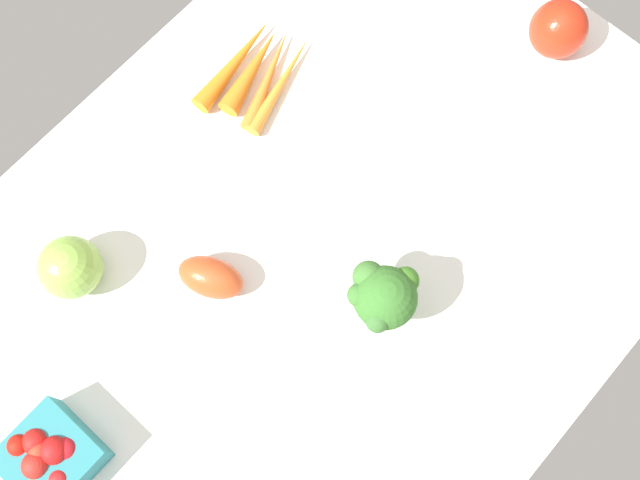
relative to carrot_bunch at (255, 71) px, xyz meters
The scene contains 7 objects.
tablecloth 26.20cm from the carrot_bunch, 118.04° to the right, with size 104.00×76.00×2.00cm, color white.
carrot_bunch is the anchor object (origin of this frame).
broccoli_head 37.24cm from the carrot_bunch, 111.53° to the right, with size 9.09×8.91×10.77cm.
roma_tomato 29.97cm from the carrot_bunch, 147.16° to the right, with size 8.47×5.01×5.01cm, color #D24B23.
bell_pepper_red 41.70cm from the carrot_bunch, 41.46° to the right, with size 7.84×7.84×8.31cm, color red.
heirloom_tomato_green 36.20cm from the carrot_bunch, behind, with size 7.96×7.96×7.96cm, color #8BBB49.
berry_basket 55.89cm from the carrot_bunch, 161.78° to the right, with size 9.68×9.68×6.63cm.
Camera 1 is at (-22.07, -19.81, 100.39)cm, focal length 44.48 mm.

